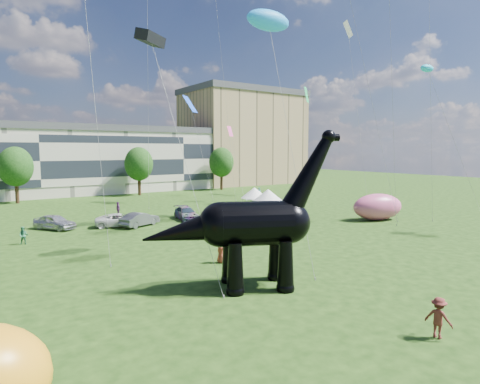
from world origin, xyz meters
TOP-DOWN VIEW (x-y plane):
  - ground at (0.00, 0.00)m, footprint 220.00×220.00m
  - terrace_row at (-8.00, 62.00)m, footprint 78.00×11.00m
  - apartment_block at (40.00, 65.00)m, footprint 28.00×18.00m
  - tree_mid_left at (-12.00, 53.00)m, footprint 5.20×5.20m
  - tree_mid_right at (8.00, 53.00)m, footprint 5.20×5.20m
  - tree_far_right at (26.00, 53.00)m, footprint 5.20×5.20m
  - dinosaur_sculpture at (-4.82, 0.91)m, footprint 11.80×6.76m
  - car_silver at (-11.17, 27.06)m, footprint 4.20×4.96m
  - car_grey at (-3.10, 23.64)m, footprint 4.96×3.43m
  - car_white at (-5.00, 24.69)m, footprint 5.67×3.97m
  - car_dark at (3.14, 24.70)m, footprint 2.96×5.35m
  - gazebo_near at (16.81, 25.90)m, footprint 4.61×4.61m
  - gazebo_far at (16.85, 29.20)m, footprint 5.36×5.36m
  - inflatable_pink at (21.81, 11.15)m, footprint 7.04×4.99m
  - visitors at (-2.07, 14.39)m, footprint 49.47×46.97m

SIDE VIEW (x-z plane):
  - ground at x=0.00m, z-range 0.00..0.00m
  - car_white at x=-5.00m, z-range 0.00..1.44m
  - car_dark at x=3.14m, z-range 0.00..1.47m
  - car_grey at x=-3.10m, z-range 0.00..1.55m
  - car_silver at x=-11.17m, z-range 0.00..1.60m
  - visitors at x=-2.07m, z-range -0.05..1.81m
  - inflatable_pink at x=21.81m, z-range 0.00..3.18m
  - gazebo_far at x=16.85m, z-range 0.57..3.40m
  - gazebo_near at x=16.81m, z-range 0.57..3.41m
  - dinosaur_sculpture at x=-4.82m, z-range -1.22..8.78m
  - terrace_row at x=-8.00m, z-range 0.00..12.00m
  - tree_mid_left at x=-12.00m, z-range 1.57..11.01m
  - tree_mid_right at x=8.00m, z-range 1.57..11.01m
  - tree_far_right at x=26.00m, z-range 1.57..11.01m
  - apartment_block at x=40.00m, z-range 0.00..22.00m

